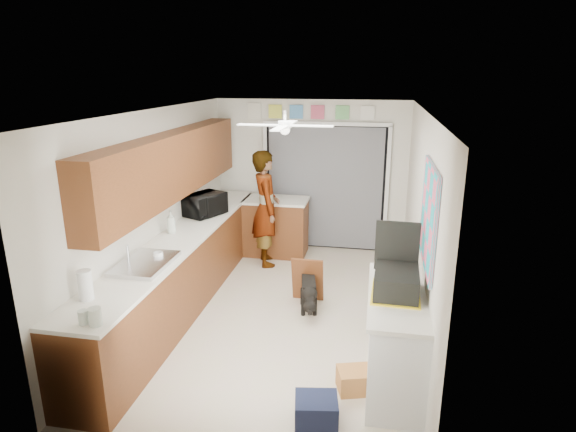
{
  "coord_description": "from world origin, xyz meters",
  "views": [
    {
      "loc": [
        1.08,
        -5.4,
        2.92
      ],
      "look_at": [
        0.0,
        0.4,
        1.15
      ],
      "focal_mm": 30.0,
      "sensor_mm": 36.0,
      "label": 1
    }
  ],
  "objects_px": {
    "suitcase": "(396,282)",
    "dog": "(309,293)",
    "microwave": "(205,204)",
    "cup": "(158,256)",
    "man": "(266,208)",
    "soap_bottle": "(171,222)",
    "navy_crate": "(316,410)",
    "paper_towel_roll": "(85,285)",
    "cardboard_box": "(356,380)"
  },
  "relations": [
    {
      "from": "suitcase",
      "to": "dog",
      "type": "relative_size",
      "value": 0.91
    },
    {
      "from": "microwave",
      "to": "cup",
      "type": "xyz_separation_m",
      "value": [
        0.09,
        -1.73,
        -0.11
      ]
    },
    {
      "from": "cup",
      "to": "man",
      "type": "xyz_separation_m",
      "value": [
        0.66,
        2.36,
        -0.08
      ]
    },
    {
      "from": "microwave",
      "to": "man",
      "type": "height_order",
      "value": "man"
    },
    {
      "from": "suitcase",
      "to": "cup",
      "type": "bearing_deg",
      "value": 173.4
    },
    {
      "from": "soap_bottle",
      "to": "dog",
      "type": "distance_m",
      "value": 1.98
    },
    {
      "from": "navy_crate",
      "to": "man",
      "type": "bearing_deg",
      "value": 109.77
    },
    {
      "from": "microwave",
      "to": "navy_crate",
      "type": "distance_m",
      "value": 3.6
    },
    {
      "from": "suitcase",
      "to": "dog",
      "type": "xyz_separation_m",
      "value": [
        -1.0,
        1.32,
        -0.82
      ]
    },
    {
      "from": "dog",
      "to": "soap_bottle",
      "type": "bearing_deg",
      "value": 170.44
    },
    {
      "from": "microwave",
      "to": "paper_towel_roll",
      "type": "xyz_separation_m",
      "value": [
        -0.13,
        -2.76,
        -0.02
      ]
    },
    {
      "from": "paper_towel_roll",
      "to": "suitcase",
      "type": "bearing_deg",
      "value": 12.92
    },
    {
      "from": "microwave",
      "to": "navy_crate",
      "type": "relative_size",
      "value": 1.55
    },
    {
      "from": "dog",
      "to": "man",
      "type": "bearing_deg",
      "value": 110.9
    },
    {
      "from": "soap_bottle",
      "to": "cardboard_box",
      "type": "relative_size",
      "value": 0.86
    },
    {
      "from": "cup",
      "to": "man",
      "type": "bearing_deg",
      "value": 74.33
    },
    {
      "from": "suitcase",
      "to": "dog",
      "type": "bearing_deg",
      "value": 129.36
    },
    {
      "from": "soap_bottle",
      "to": "dog",
      "type": "height_order",
      "value": "soap_bottle"
    },
    {
      "from": "microwave",
      "to": "man",
      "type": "relative_size",
      "value": 0.32
    },
    {
      "from": "cup",
      "to": "dog",
      "type": "height_order",
      "value": "cup"
    },
    {
      "from": "suitcase",
      "to": "soap_bottle",
      "type": "bearing_deg",
      "value": 157.37
    },
    {
      "from": "navy_crate",
      "to": "dog",
      "type": "xyz_separation_m",
      "value": [
        -0.36,
        2.02,
        0.12
      ]
    },
    {
      "from": "soap_bottle",
      "to": "paper_towel_roll",
      "type": "bearing_deg",
      "value": -89.46
    },
    {
      "from": "man",
      "to": "dog",
      "type": "relative_size",
      "value": 3.09
    },
    {
      "from": "microwave",
      "to": "cup",
      "type": "height_order",
      "value": "microwave"
    },
    {
      "from": "soap_bottle",
      "to": "suitcase",
      "type": "height_order",
      "value": "soap_bottle"
    },
    {
      "from": "microwave",
      "to": "cardboard_box",
      "type": "bearing_deg",
      "value": -110.84
    },
    {
      "from": "microwave",
      "to": "paper_towel_roll",
      "type": "relative_size",
      "value": 2.03
    },
    {
      "from": "suitcase",
      "to": "man",
      "type": "xyz_separation_m",
      "value": [
        -1.88,
        2.76,
        -0.15
      ]
    },
    {
      "from": "navy_crate",
      "to": "soap_bottle",
      "type": "bearing_deg",
      "value": 137.11
    },
    {
      "from": "cardboard_box",
      "to": "man",
      "type": "bearing_deg",
      "value": 117.77
    },
    {
      "from": "paper_towel_roll",
      "to": "navy_crate",
      "type": "distance_m",
      "value": 2.33
    },
    {
      "from": "navy_crate",
      "to": "man",
      "type": "relative_size",
      "value": 0.2
    },
    {
      "from": "man",
      "to": "paper_towel_roll",
      "type": "bearing_deg",
      "value": 144.53
    },
    {
      "from": "paper_towel_roll",
      "to": "suitcase",
      "type": "xyz_separation_m",
      "value": [
        2.76,
        0.63,
        -0.03
      ]
    },
    {
      "from": "paper_towel_roll",
      "to": "suitcase",
      "type": "relative_size",
      "value": 0.53
    },
    {
      "from": "navy_crate",
      "to": "dog",
      "type": "bearing_deg",
      "value": 100.11
    },
    {
      "from": "navy_crate",
      "to": "paper_towel_roll",
      "type": "bearing_deg",
      "value": 178.14
    },
    {
      "from": "cardboard_box",
      "to": "dog",
      "type": "relative_size",
      "value": 0.59
    },
    {
      "from": "soap_bottle",
      "to": "cup",
      "type": "relative_size",
      "value": 2.74
    },
    {
      "from": "cardboard_box",
      "to": "dog",
      "type": "bearing_deg",
      "value": 113.98
    },
    {
      "from": "paper_towel_roll",
      "to": "dog",
      "type": "bearing_deg",
      "value": 47.95
    },
    {
      "from": "cup",
      "to": "man",
      "type": "height_order",
      "value": "man"
    },
    {
      "from": "paper_towel_roll",
      "to": "dog",
      "type": "xyz_separation_m",
      "value": [
        1.76,
        1.95,
        -0.85
      ]
    },
    {
      "from": "dog",
      "to": "cup",
      "type": "bearing_deg",
      "value": -159.76
    },
    {
      "from": "cardboard_box",
      "to": "dog",
      "type": "xyz_separation_m",
      "value": [
        -0.68,
        1.53,
        0.12
      ]
    },
    {
      "from": "microwave",
      "to": "soap_bottle",
      "type": "height_order",
      "value": "microwave"
    },
    {
      "from": "soap_bottle",
      "to": "navy_crate",
      "type": "bearing_deg",
      "value": -42.89
    },
    {
      "from": "suitcase",
      "to": "navy_crate",
      "type": "relative_size",
      "value": 1.45
    },
    {
      "from": "cardboard_box",
      "to": "man",
      "type": "distance_m",
      "value": 3.45
    }
  ]
}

